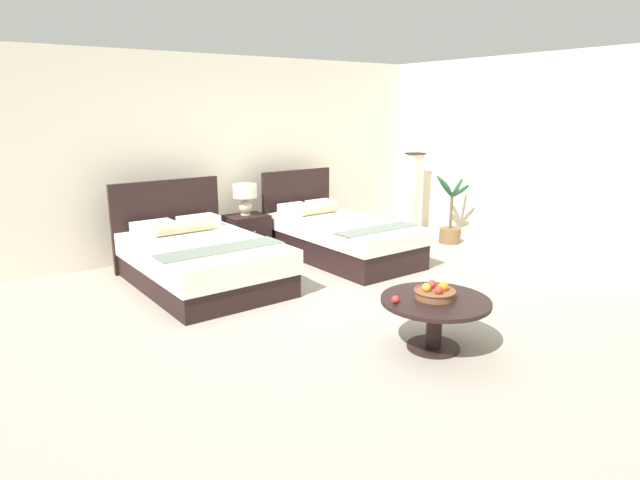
% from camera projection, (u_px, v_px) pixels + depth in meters
% --- Properties ---
extents(ground_plane, '(10.28, 9.23, 0.02)m').
position_uv_depth(ground_plane, '(343.00, 302.00, 5.81)').
color(ground_plane, '#A49A8D').
extents(wall_back, '(10.28, 0.12, 2.72)m').
position_uv_depth(wall_back, '(224.00, 155.00, 7.72)').
color(wall_back, silver).
rests_on(wall_back, ground).
extents(wall_side_right, '(0.12, 4.83, 2.72)m').
position_uv_depth(wall_side_right, '(515.00, 155.00, 7.66)').
color(wall_side_right, silver).
rests_on(wall_side_right, ground).
extents(bed_near_window, '(1.47, 2.12, 1.12)m').
position_uv_depth(bed_near_window, '(200.00, 259.00, 6.29)').
color(bed_near_window, black).
rests_on(bed_near_window, ground).
extents(bed_near_corner, '(1.24, 2.25, 1.11)m').
position_uv_depth(bed_near_corner, '(339.00, 236.00, 7.41)').
color(bed_near_corner, black).
rests_on(bed_near_corner, ground).
extents(nightstand, '(0.56, 0.47, 0.55)m').
position_uv_depth(nightstand, '(247.00, 234.00, 7.64)').
color(nightstand, black).
rests_on(nightstand, ground).
extents(table_lamp, '(0.33, 0.33, 0.43)m').
position_uv_depth(table_lamp, '(245.00, 195.00, 7.53)').
color(table_lamp, beige).
rests_on(table_lamp, nightstand).
extents(coffee_table, '(0.93, 0.93, 0.45)m').
position_uv_depth(coffee_table, '(435.00, 311.00, 4.59)').
color(coffee_table, black).
rests_on(coffee_table, ground).
extents(fruit_bowl, '(0.35, 0.35, 0.14)m').
position_uv_depth(fruit_bowl, '(435.00, 292.00, 4.58)').
color(fruit_bowl, brown).
rests_on(fruit_bowl, coffee_table).
extents(loose_apple, '(0.07, 0.07, 0.07)m').
position_uv_depth(loose_apple, '(396.00, 299.00, 4.46)').
color(loose_apple, red).
rests_on(loose_apple, coffee_table).
extents(floor_lamp_corner, '(0.24, 0.24, 1.31)m').
position_uv_depth(floor_lamp_corner, '(414.00, 193.00, 8.80)').
color(floor_lamp_corner, '#2D1F20').
rests_on(floor_lamp_corner, ground).
extents(potted_palm, '(0.50, 0.50, 1.05)m').
position_uv_depth(potted_palm, '(450.00, 224.00, 8.22)').
color(potted_palm, brown).
rests_on(potted_palm, ground).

